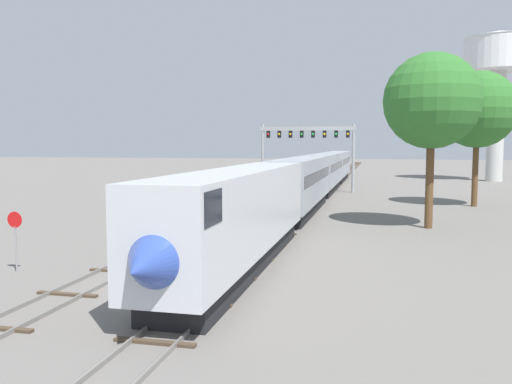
{
  "coord_description": "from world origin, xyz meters",
  "views": [
    {
      "loc": [
        8.44,
        -20.39,
        6.0
      ],
      "look_at": [
        1.0,
        12.0,
        3.0
      ],
      "focal_mm": 37.16,
      "sensor_mm": 36.0,
      "label": 1
    }
  ],
  "objects_px": {
    "passenger_train": "(316,176)",
    "trackside_tree_left": "(432,101)",
    "water_tower": "(498,61)",
    "stop_sign": "(15,233)",
    "trackside_tree_mid": "(477,110)",
    "signal_gantry": "(307,142)"
  },
  "relations": [
    {
      "from": "passenger_train",
      "to": "trackside_tree_left",
      "type": "bearing_deg",
      "value": -60.11
    },
    {
      "from": "trackside_tree_left",
      "to": "signal_gantry",
      "type": "bearing_deg",
      "value": 114.29
    },
    {
      "from": "signal_gantry",
      "to": "trackside_tree_mid",
      "type": "bearing_deg",
      "value": -34.47
    },
    {
      "from": "passenger_train",
      "to": "water_tower",
      "type": "bearing_deg",
      "value": 55.06
    },
    {
      "from": "trackside_tree_left",
      "to": "stop_sign",
      "type": "bearing_deg",
      "value": -137.97
    },
    {
      "from": "passenger_train",
      "to": "trackside_tree_mid",
      "type": "height_order",
      "value": "trackside_tree_mid"
    },
    {
      "from": "signal_gantry",
      "to": "trackside_tree_left",
      "type": "xyz_separation_m",
      "value": [
        12.33,
        -27.32,
        2.65
      ]
    },
    {
      "from": "trackside_tree_left",
      "to": "trackside_tree_mid",
      "type": "relative_size",
      "value": 0.96
    },
    {
      "from": "signal_gantry",
      "to": "trackside_tree_left",
      "type": "bearing_deg",
      "value": -65.71
    },
    {
      "from": "water_tower",
      "to": "stop_sign",
      "type": "height_order",
      "value": "water_tower"
    },
    {
      "from": "passenger_train",
      "to": "stop_sign",
      "type": "relative_size",
      "value": 29.81
    },
    {
      "from": "trackside_tree_left",
      "to": "trackside_tree_mid",
      "type": "bearing_deg",
      "value": 69.7
    },
    {
      "from": "water_tower",
      "to": "trackside_tree_mid",
      "type": "distance_m",
      "value": 40.62
    },
    {
      "from": "passenger_train",
      "to": "water_tower",
      "type": "relative_size",
      "value": 3.57
    },
    {
      "from": "signal_gantry",
      "to": "passenger_train",
      "type": "bearing_deg",
      "value": -77.04
    },
    {
      "from": "signal_gantry",
      "to": "stop_sign",
      "type": "relative_size",
      "value": 4.2
    },
    {
      "from": "passenger_train",
      "to": "stop_sign",
      "type": "bearing_deg",
      "value": -105.67
    },
    {
      "from": "signal_gantry",
      "to": "trackside_tree_left",
      "type": "distance_m",
      "value": 30.09
    },
    {
      "from": "signal_gantry",
      "to": "trackside_tree_mid",
      "type": "height_order",
      "value": "trackside_tree_mid"
    },
    {
      "from": "water_tower",
      "to": "stop_sign",
      "type": "distance_m",
      "value": 81.38
    },
    {
      "from": "passenger_train",
      "to": "trackside_tree_left",
      "type": "xyz_separation_m",
      "value": [
        10.08,
        -17.54,
        6.4
      ]
    },
    {
      "from": "passenger_train",
      "to": "stop_sign",
      "type": "height_order",
      "value": "passenger_train"
    }
  ]
}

